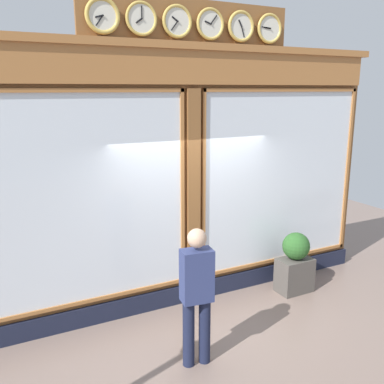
{
  "coord_description": "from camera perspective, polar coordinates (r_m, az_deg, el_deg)",
  "views": [
    {
      "loc": [
        2.79,
        5.45,
        3.2
      ],
      "look_at": [
        0.0,
        0.0,
        1.72
      ],
      "focal_mm": 40.07,
      "sensor_mm": 36.0,
      "label": 1
    }
  ],
  "objects": [
    {
      "name": "shop_facade",
      "position": [
        6.36,
        -0.52,
        2.18
      ],
      "size": [
        6.55,
        0.42,
        4.37
      ],
      "color": "brown",
      "rests_on": "ground_plane"
    },
    {
      "name": "pedestrian",
      "position": [
        5.05,
        0.64,
        -13.12
      ],
      "size": [
        0.39,
        0.27,
        1.69
      ],
      "color": "#191E38",
      "rests_on": "ground_plane"
    },
    {
      "name": "planter_box",
      "position": [
        7.23,
        13.46,
        -10.69
      ],
      "size": [
        0.56,
        0.36,
        0.56
      ],
      "primitive_type": "cube",
      "color": "#4C4742",
      "rests_on": "ground_plane"
    },
    {
      "name": "planter_shrub",
      "position": [
        7.04,
        13.68,
        -7.01
      ],
      "size": [
        0.43,
        0.43,
        0.43
      ],
      "primitive_type": "sphere",
      "color": "#285623",
      "rests_on": "planter_box"
    }
  ]
}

